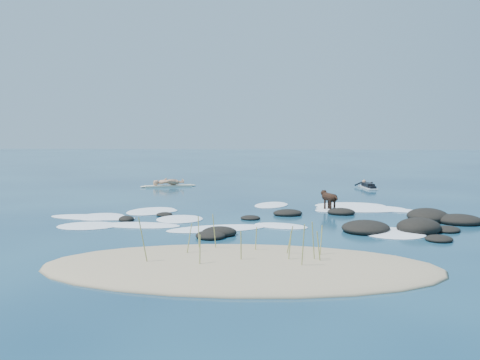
{
  "coord_description": "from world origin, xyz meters",
  "views": [
    {
      "loc": [
        0.8,
        -19.78,
        2.99
      ],
      "look_at": [
        -0.86,
        4.0,
        0.9
      ],
      "focal_mm": 40.0,
      "sensor_mm": 36.0,
      "label": 1
    }
  ],
  "objects": [
    {
      "name": "paddling_surfer_rig",
      "position": [
        5.73,
        9.5,
        0.14
      ],
      "size": [
        1.05,
        2.36,
        0.41
      ],
      "rotation": [
        0.0,
        0.0,
        1.7
      ],
      "color": "silver",
      "rests_on": "ground"
    },
    {
      "name": "dune_grass",
      "position": [
        0.2,
        -8.19,
        0.56
      ],
      "size": [
        3.95,
        1.85,
        1.11
      ],
      "color": "#9C9D4C",
      "rests_on": "ground"
    },
    {
      "name": "dog",
      "position": [
        2.8,
        0.8,
        0.54
      ],
      "size": [
        0.66,
        1.2,
        0.81
      ],
      "rotation": [
        0.0,
        0.0,
        1.99
      ],
      "color": "black",
      "rests_on": "ground"
    },
    {
      "name": "reef_rocks",
      "position": [
        4.31,
        -2.28,
        0.1
      ],
      "size": [
        12.4,
        5.88,
        0.57
      ],
      "color": "black",
      "rests_on": "ground"
    },
    {
      "name": "breaking_foam",
      "position": [
        -0.34,
        -0.61,
        0.01
      ],
      "size": [
        13.96,
        8.45,
        0.12
      ],
      "color": "white",
      "rests_on": "ground"
    },
    {
      "name": "ground",
      "position": [
        0.0,
        0.0,
        0.0
      ],
      "size": [
        160.0,
        160.0,
        0.0
      ],
      "primitive_type": "plane",
      "color": "#0A2642",
      "rests_on": "ground"
    },
    {
      "name": "sand_dune",
      "position": [
        0.0,
        -8.2,
        0.0
      ],
      "size": [
        9.0,
        4.4,
        0.6
      ],
      "primitive_type": "ellipsoid",
      "color": "#9E8966",
      "rests_on": "ground"
    },
    {
      "name": "standing_surfer_rig",
      "position": [
        -5.26,
        9.6,
        0.71
      ],
      "size": [
        3.03,
        1.46,
        1.79
      ],
      "rotation": [
        0.0,
        0.0,
        0.37
      ],
      "color": "beige",
      "rests_on": "ground"
    }
  ]
}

